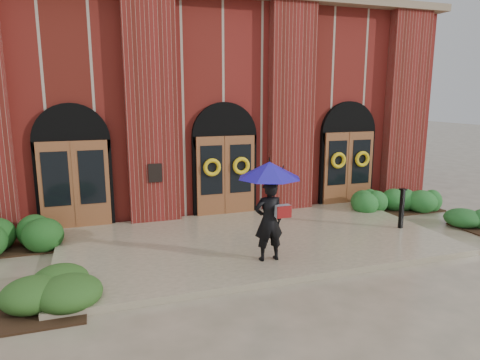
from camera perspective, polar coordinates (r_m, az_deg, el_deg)
name	(u,v)px	position (r m, az deg, el deg)	size (l,w,h in m)	color
ground	(256,245)	(11.49, 2.13, -8.63)	(90.00, 90.00, 0.00)	tan
landing	(254,240)	(11.60, 1.87, -8.04)	(10.00, 5.30, 0.15)	tan
church_building	(185,104)	(19.27, -7.31, 9.96)	(16.20, 12.53, 7.00)	maroon
man_with_umbrella	(269,192)	(9.65, 3.92, -1.61)	(1.50, 1.50, 2.30)	black
metal_post	(402,207)	(13.06, 20.76, -3.44)	(0.18, 0.18, 1.16)	black
hedge_wall_right	(397,201)	(15.62, 20.23, -2.59)	(2.78, 1.11, 0.71)	#226024
hedge_front_left	(35,297)	(8.94, -25.66, -13.83)	(1.61, 1.38, 0.57)	#244919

